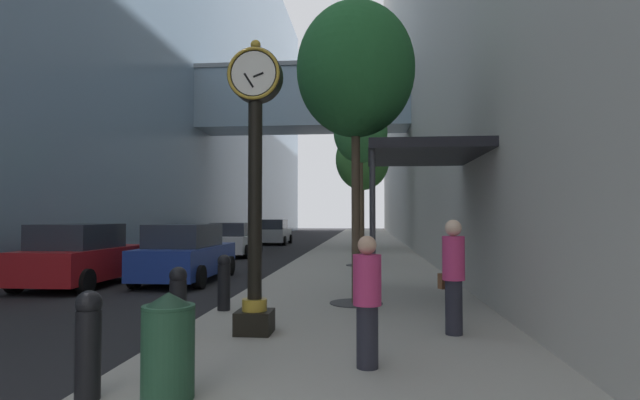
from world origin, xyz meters
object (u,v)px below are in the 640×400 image
Objects in this scene: pedestrian_by_clock at (367,298)px; car_red_trailing at (80,256)px; street_tree_near at (356,71)px; car_blue_far at (186,254)px; bollard_nearest at (88,342)px; car_white_near at (234,240)px; car_silver_mid at (274,232)px; trash_bin at (168,344)px; pedestrian_walking at (453,273)px; bollard_third at (224,281)px; street_clock at (255,171)px; bollard_second at (178,302)px; street_tree_mid_far at (362,160)px; street_tree_mid_near at (361,134)px.

pedestrian_by_clock is 10.79m from car_red_trailing.
street_tree_near reaches higher than car_blue_far.
car_white_near is (-3.78, 19.66, 0.10)m from bollard_nearest.
car_silver_mid is at bearing 102.69° from pedestrian_by_clock.
pedestrian_by_clock is (1.97, 1.20, 0.29)m from trash_bin.
pedestrian_walking is at bearing -45.30° from car_blue_far.
bollard_nearest is 0.61× the size of pedestrian_walking.
bollard_third is 0.25× the size of car_silver_mid.
street_clock reaches higher than bollard_nearest.
car_silver_mid reaches higher than bollard_nearest.
car_white_near is 11.15m from car_red_trailing.
car_silver_mid reaches higher than car_red_trailing.
car_blue_far reaches higher than bollard_second.
street_clock reaches higher than pedestrian_walking.
bollard_third is at bearing -36.46° from car_red_trailing.
street_tree_near reaches higher than bollard_third.
street_tree_near reaches higher than car_silver_mid.
car_blue_far is (-5.16, -12.27, -4.15)m from street_tree_mid_far.
car_silver_mid is at bearing 99.92° from street_clock.
street_clock is 3.45m from pedestrian_walking.
car_silver_mid is 20.30m from car_blue_far.
pedestrian_walking is (4.07, 3.14, 0.37)m from bollard_nearest.
street_tree_mid_near reaches higher than bollard_nearest.
bollard_second is 0.26× the size of car_red_trailing.
bollard_second is 2.42m from trash_bin.
bollard_third is at bearing -75.76° from car_white_near.
street_tree_mid_near reaches higher than trash_bin.
pedestrian_walking is at bearing -85.36° from street_tree_mid_far.
pedestrian_by_clock is (0.23, -4.46, -4.04)m from street_tree_near.
street_tree_mid_near is (2.52, 13.97, 4.33)m from bollard_nearest.
car_silver_mid is at bearing 97.09° from bollard_nearest.
bollard_third is 4.43m from pedestrian_by_clock.
bollard_second is (-1.01, -0.53, -1.96)m from street_clock.
car_red_trailing is at bearing 129.86° from bollard_second.
trash_bin is (-1.74, -5.66, -4.33)m from street_tree_near.
bollard_third is at bearing 118.73° from street_clock.
bollard_nearest is at bearing -142.35° from pedestrian_walking.
street_tree_near is at bearing -75.60° from car_silver_mid.
street_clock reaches higher than pedestrian_by_clock.
street_tree_near is 1.50× the size of car_silver_mid.
street_clock is 2.88m from bollard_third.
car_white_near is at bearing 105.98° from street_clock.
car_red_trailing is at bearing 137.50° from street_clock.
bollard_second is at bearing -97.25° from street_tree_mid_far.
street_clock is at bearing -97.75° from street_tree_mid_near.
car_red_trailing is at bearing 125.06° from trash_bin.
street_tree_mid_far reaches higher than car_white_near.
pedestrian_walking is 18.30m from car_white_near.
street_clock is 27.74m from car_silver_mid.
trash_bin is (0.78, 0.09, -0.02)m from bollard_nearest.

